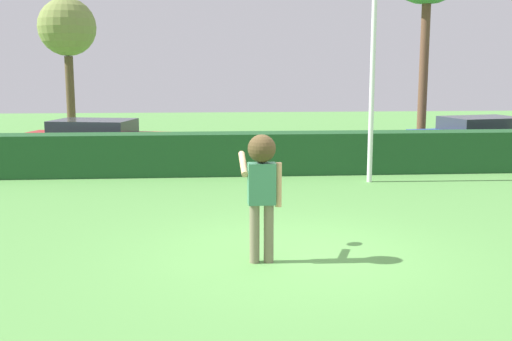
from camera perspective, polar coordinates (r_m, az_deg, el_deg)
name	(u,v)px	position (r m, az deg, el deg)	size (l,w,h in m)	color
ground_plane	(291,255)	(9.20, 3.21, -7.75)	(60.00, 60.00, 0.00)	#599848
person	(262,178)	(8.58, 0.52, -0.74)	(0.57, 0.78, 1.81)	#7B7158
frisbee	(260,158)	(9.36, 0.38, 1.20)	(0.23, 0.23, 0.08)	yellow
lamppost	(374,38)	(14.99, 10.75, 11.86)	(0.24, 0.24, 6.17)	silver
hedge_row	(254,153)	(16.04, -0.18, 1.59)	(18.47, 0.90, 1.07)	#1F4D25
parked_car_red	(94,139)	(18.48, -14.67, 2.80)	(4.46, 2.55, 1.25)	#B21E1E
parked_car_blue	(481,135)	(20.16, 19.97, 3.06)	(4.47, 2.57, 1.25)	#263FA5
bare_elm_tree	(67,29)	(24.84, -16.96, 12.31)	(2.15, 2.15, 5.31)	brown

